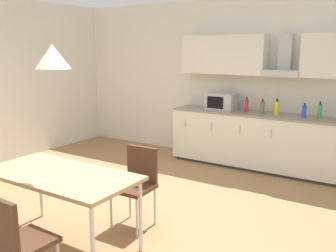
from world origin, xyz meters
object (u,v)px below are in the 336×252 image
(bottle_yellow, at_px, (277,108))
(bottle_brown, at_px, (262,107))
(bottle_green, at_px, (320,111))
(bottle_blue, at_px, (304,111))
(chair_near_right, at_px, (15,237))
(microwave, at_px, (222,101))
(pendant_lamp, at_px, (53,57))
(chair_far_right, at_px, (137,178))
(bottle_red, at_px, (247,105))
(dining_table, at_px, (60,178))

(bottle_yellow, relative_size, bottle_brown, 1.14)
(bottle_green, xyz_separation_m, bottle_blue, (-0.21, -0.04, -0.02))
(bottle_green, height_order, chair_near_right, bottle_green)
(microwave, relative_size, pendant_lamp, 1.50)
(bottle_blue, bearing_deg, chair_far_right, -113.08)
(microwave, bearing_deg, bottle_yellow, -3.17)
(bottle_red, height_order, bottle_blue, bottle_red)
(bottle_yellow, height_order, pendant_lamp, pendant_lamp)
(microwave, distance_m, chair_near_right, 4.23)
(pendant_lamp, bearing_deg, chair_far_right, 65.58)
(dining_table, bearing_deg, bottle_yellow, 72.40)
(chair_far_right, bearing_deg, bottle_red, 85.66)
(bottle_brown, bearing_deg, bottle_yellow, -10.14)
(bottle_blue, distance_m, chair_far_right, 2.92)
(chair_far_right, bearing_deg, dining_table, -114.42)
(microwave, distance_m, bottle_brown, 0.71)
(bottle_red, distance_m, bottle_blue, 0.92)
(microwave, bearing_deg, pendant_lamp, -92.08)
(bottle_red, relative_size, chair_near_right, 0.27)
(microwave, height_order, dining_table, microwave)
(bottle_green, relative_size, bottle_yellow, 0.98)
(bottle_brown, bearing_deg, microwave, 179.24)
(bottle_red, bearing_deg, bottle_blue, -3.63)
(bottle_yellow, bearing_deg, bottle_red, 170.28)
(chair_far_right, bearing_deg, bottle_yellow, 74.50)
(bottle_red, distance_m, chair_far_right, 2.76)
(microwave, bearing_deg, bottle_brown, -0.76)
(bottle_blue, xyz_separation_m, chair_near_right, (-1.13, -4.18, -0.47))
(dining_table, relative_size, chair_far_right, 1.78)
(dining_table, distance_m, pendant_lamp, 1.15)
(microwave, relative_size, bottle_yellow, 1.83)
(pendant_lamp, bearing_deg, chair_near_right, -65.60)
(bottle_red, distance_m, bottle_brown, 0.28)
(microwave, distance_m, chair_far_right, 2.73)
(bottle_red, relative_size, bottle_yellow, 0.91)
(chair_near_right, distance_m, chair_far_right, 1.53)
(microwave, xyz_separation_m, bottle_brown, (0.71, -0.01, -0.04))
(bottle_green, relative_size, bottle_blue, 1.17)
(bottle_blue, bearing_deg, bottle_brown, 178.90)
(chair_near_right, bearing_deg, pendant_lamp, 114.40)
(microwave, bearing_deg, bottle_blue, -0.92)
(microwave, distance_m, dining_table, 3.45)
(bottle_blue, relative_size, chair_near_right, 0.25)
(microwave, distance_m, bottle_red, 0.43)
(bottle_red, bearing_deg, bottle_yellow, -9.72)
(bottle_green, bearing_deg, bottle_blue, -168.38)
(bottle_green, height_order, bottle_blue, bottle_green)
(bottle_green, xyz_separation_m, chair_near_right, (-1.34, -4.22, -0.49))
(chair_near_right, bearing_deg, dining_table, 114.40)
(bottle_red, bearing_deg, chair_near_right, -92.78)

